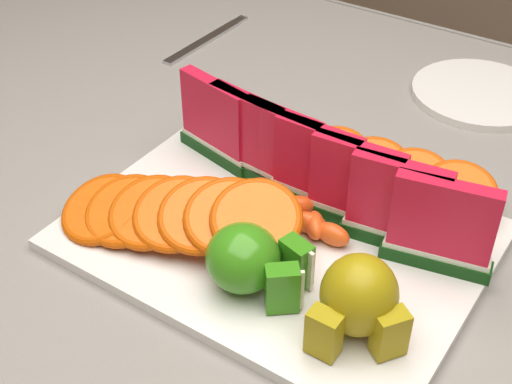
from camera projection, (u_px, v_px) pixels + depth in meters
name	position (u px, v px, depth m)	size (l,w,h in m)	color
table	(297.00, 279.00, 0.83)	(1.40, 0.90, 0.75)	#4C341F
tablecloth	(299.00, 239.00, 0.79)	(1.53, 1.03, 0.20)	gray
platter	(278.00, 236.00, 0.72)	(0.40, 0.30, 0.01)	silver
apple_cluster	(251.00, 261.00, 0.64)	(0.10, 0.08, 0.06)	#308F0F
pear_cluster	(359.00, 299.00, 0.59)	(0.09, 0.09, 0.08)	#B07810
side_plate	(480.00, 93.00, 0.95)	(0.18, 0.18, 0.01)	silver
fork	(207.00, 40.00, 1.08)	(0.02, 0.20, 0.00)	silver
watermelon_row	(317.00, 170.00, 0.72)	(0.39, 0.07, 0.10)	#0D3710
orange_fan_front	(176.00, 213.00, 0.70)	(0.27, 0.16, 0.07)	#E05700
orange_fan_back	(354.00, 159.00, 0.78)	(0.33, 0.11, 0.05)	#E05700
tangerine_segments	(283.00, 210.00, 0.73)	(0.16, 0.07, 0.02)	orange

